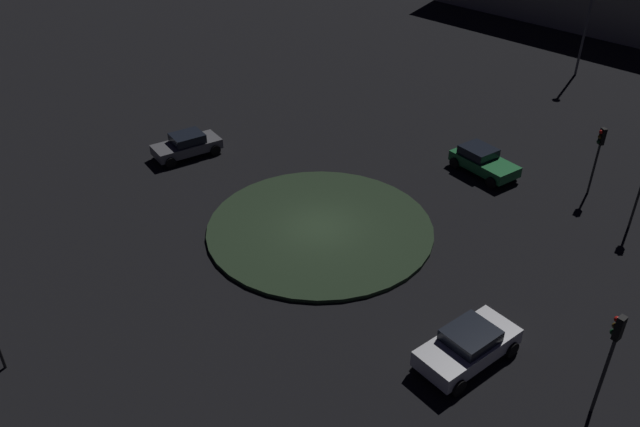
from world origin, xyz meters
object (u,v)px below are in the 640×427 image
Objects in this scene: car_grey at (187,145)px; car_white at (468,345)px; traffic_light_southwest at (612,346)px; traffic_light_southeast at (599,148)px; car_green at (483,161)px.

car_white is at bearing -84.90° from car_grey.
traffic_light_southwest is (-14.82, -20.97, 2.34)m from car_grey.
car_grey is 21.34m from car_white.
traffic_light_southeast is (0.57, -22.72, 2.01)m from car_grey.
traffic_light_southeast is at bearing -44.79° from car_grey.
car_grey is 25.78m from traffic_light_southwest.
car_grey is at bearing -24.72° from traffic_light_southeast.
traffic_light_southeast is (15.38, -1.75, -0.32)m from traffic_light_southwest.
car_green is (1.69, -17.11, 0.01)m from car_grey.
traffic_light_southeast is (-1.13, -5.61, 2.00)m from car_green.
traffic_light_southeast reaches higher than car_grey.
traffic_light_southeast reaches higher than car_green.
traffic_light_southeast is (13.90, -6.05, 1.98)m from car_white.
car_grey is at bearing -132.15° from car_green.
car_white reaches higher than car_green.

